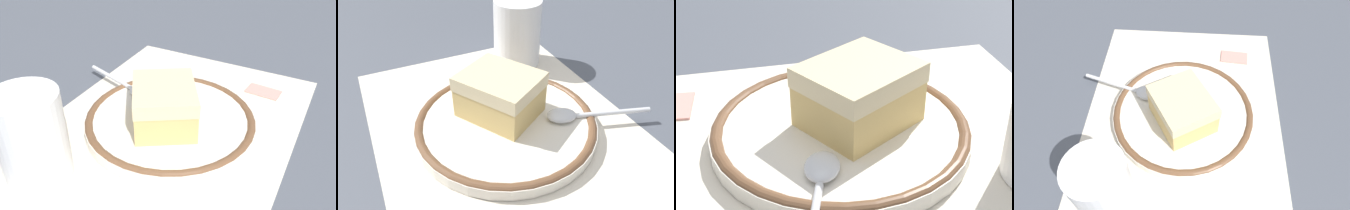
% 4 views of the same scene
% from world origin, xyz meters
% --- Properties ---
extents(ground_plane, '(2.40, 2.40, 0.00)m').
position_xyz_m(ground_plane, '(0.00, 0.00, 0.00)').
color(ground_plane, '#4C515B').
extents(placemat, '(0.42, 0.32, 0.00)m').
position_xyz_m(placemat, '(0.00, 0.00, 0.00)').
color(placemat, beige).
rests_on(placemat, ground_plane).
extents(plate, '(0.23, 0.23, 0.02)m').
position_xyz_m(plate, '(-0.00, 0.00, 0.01)').
color(plate, silver).
rests_on(plate, placemat).
extents(cake_slice, '(0.12, 0.11, 0.06)m').
position_xyz_m(cake_slice, '(-0.02, 0.00, 0.04)').
color(cake_slice, '#DBB76B').
rests_on(cake_slice, plate).
extents(spoon, '(0.06, 0.13, 0.01)m').
position_xyz_m(spoon, '(0.03, 0.08, 0.02)').
color(spoon, silver).
rests_on(spoon, plate).
extents(cup, '(0.07, 0.07, 0.10)m').
position_xyz_m(cup, '(-0.15, 0.09, 0.05)').
color(cup, white).
rests_on(cup, placemat).
extents(sugar_packet, '(0.03, 0.05, 0.01)m').
position_xyz_m(sugar_packet, '(0.14, -0.09, 0.00)').
color(sugar_packet, '#E5998C').
rests_on(sugar_packet, placemat).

